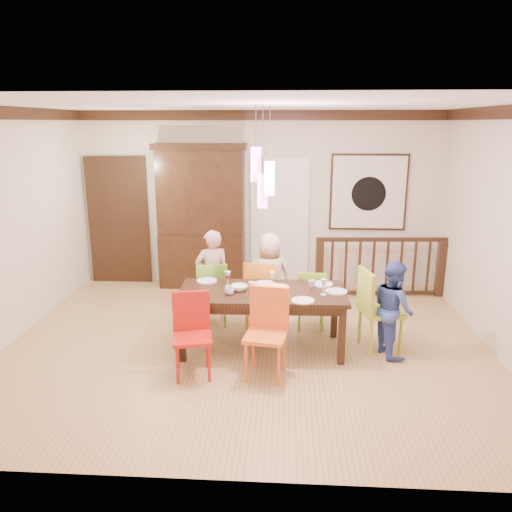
# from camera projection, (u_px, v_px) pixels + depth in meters

# --- Properties ---
(floor) EXTENTS (6.00, 6.00, 0.00)m
(floor) POSITION_uv_depth(u_px,v_px,m) (248.00, 344.00, 6.31)
(floor) COLOR tan
(floor) RESTS_ON ground
(ceiling) EXTENTS (6.00, 6.00, 0.00)m
(ceiling) POSITION_uv_depth(u_px,v_px,m) (247.00, 105.00, 5.56)
(ceiling) COLOR white
(ceiling) RESTS_ON wall_back
(wall_back) EXTENTS (6.00, 0.00, 6.00)m
(wall_back) POSITION_uv_depth(u_px,v_px,m) (259.00, 200.00, 8.34)
(wall_back) COLOR beige
(wall_back) RESTS_ON floor
(wall_left) EXTENTS (0.00, 5.00, 5.00)m
(wall_left) POSITION_uv_depth(u_px,v_px,m) (4.00, 228.00, 6.11)
(wall_left) COLOR beige
(wall_left) RESTS_ON floor
(wall_right) EXTENTS (0.00, 5.00, 5.00)m
(wall_right) POSITION_uv_depth(u_px,v_px,m) (506.00, 235.00, 5.75)
(wall_right) COLOR beige
(wall_right) RESTS_ON floor
(crown_molding) EXTENTS (6.00, 5.00, 0.16)m
(crown_molding) POSITION_uv_depth(u_px,v_px,m) (247.00, 112.00, 5.58)
(crown_molding) COLOR black
(crown_molding) RESTS_ON wall_back
(panel_door) EXTENTS (1.04, 0.07, 2.24)m
(panel_door) POSITION_uv_depth(u_px,v_px,m) (119.00, 222.00, 8.54)
(panel_door) COLOR black
(panel_door) RESTS_ON wall_back
(white_doorway) EXTENTS (0.97, 0.05, 2.22)m
(white_doorway) POSITION_uv_depth(u_px,v_px,m) (280.00, 224.00, 8.39)
(white_doorway) COLOR silver
(white_doorway) RESTS_ON wall_back
(painting) EXTENTS (1.25, 0.06, 1.25)m
(painting) POSITION_uv_depth(u_px,v_px,m) (368.00, 192.00, 8.16)
(painting) COLOR black
(painting) RESTS_ON wall_back
(pendant_cluster) EXTENTS (0.27, 0.21, 1.14)m
(pendant_cluster) POSITION_uv_depth(u_px,v_px,m) (263.00, 177.00, 5.64)
(pendant_cluster) COLOR #FF4C91
(pendant_cluster) RESTS_ON ceiling
(dining_table) EXTENTS (2.02, 0.96, 0.75)m
(dining_table) POSITION_uv_depth(u_px,v_px,m) (262.00, 298.00, 6.02)
(dining_table) COLOR black
(dining_table) RESTS_ON floor
(chair_far_left) EXTENTS (0.49, 0.49, 0.90)m
(chair_far_left) POSITION_uv_depth(u_px,v_px,m) (211.00, 289.00, 6.79)
(chair_far_left) COLOR #67A932
(chair_far_left) RESTS_ON floor
(chair_far_mid) EXTENTS (0.45, 0.45, 0.94)m
(chair_far_mid) POSITION_uv_depth(u_px,v_px,m) (261.00, 288.00, 6.75)
(chair_far_mid) COLOR orange
(chair_far_mid) RESTS_ON floor
(chair_far_right) EXTENTS (0.38, 0.38, 0.83)m
(chair_far_right) POSITION_uv_depth(u_px,v_px,m) (311.00, 295.00, 6.69)
(chair_far_right) COLOR #83BB28
(chair_far_right) RESTS_ON floor
(chair_near_left) EXTENTS (0.49, 0.49, 0.92)m
(chair_near_left) POSITION_uv_depth(u_px,v_px,m) (192.00, 331.00, 5.39)
(chair_near_left) COLOR red
(chair_near_left) RESTS_ON floor
(chair_near_mid) EXTENTS (0.50, 0.50, 0.97)m
(chair_near_mid) POSITION_uv_depth(u_px,v_px,m) (266.00, 329.00, 5.37)
(chair_near_mid) COLOR orange
(chair_near_mid) RESTS_ON floor
(chair_end_right) EXTENTS (0.55, 0.55, 1.02)m
(chair_end_right) POSITION_uv_depth(u_px,v_px,m) (381.00, 304.00, 6.01)
(chair_end_right) COLOR #9DB72F
(chair_end_right) RESTS_ON floor
(china_hutch) EXTENTS (1.51, 0.46, 2.39)m
(china_hutch) POSITION_uv_depth(u_px,v_px,m) (201.00, 217.00, 8.27)
(china_hutch) COLOR black
(china_hutch) RESTS_ON floor
(balustrade) EXTENTS (2.07, 0.20, 0.96)m
(balustrade) POSITION_uv_depth(u_px,v_px,m) (380.00, 266.00, 7.94)
(balustrade) COLOR black
(balustrade) RESTS_ON floor
(person_far_left) EXTENTS (0.55, 0.45, 1.30)m
(person_far_left) POSITION_uv_depth(u_px,v_px,m) (212.00, 276.00, 6.89)
(person_far_left) COLOR beige
(person_far_left) RESTS_ON floor
(person_far_mid) EXTENTS (0.69, 0.53, 1.27)m
(person_far_mid) POSITION_uv_depth(u_px,v_px,m) (270.00, 278.00, 6.87)
(person_far_mid) COLOR beige
(person_far_mid) RESTS_ON floor
(person_end_right) EXTENTS (0.57, 0.66, 1.16)m
(person_end_right) POSITION_uv_depth(u_px,v_px,m) (393.00, 308.00, 5.90)
(person_end_right) COLOR #3A50A2
(person_end_right) RESTS_ON floor
(serving_bowl) EXTENTS (0.31, 0.31, 0.07)m
(serving_bowl) POSITION_uv_depth(u_px,v_px,m) (277.00, 290.00, 5.92)
(serving_bowl) COLOR yellow
(serving_bowl) RESTS_ON dining_table
(small_bowl) EXTENTS (0.25, 0.25, 0.07)m
(small_bowl) POSITION_uv_depth(u_px,v_px,m) (239.00, 288.00, 6.00)
(small_bowl) COLOR white
(small_bowl) RESTS_ON dining_table
(cup_left) EXTENTS (0.13, 0.13, 0.09)m
(cup_left) POSITION_uv_depth(u_px,v_px,m) (229.00, 291.00, 5.84)
(cup_left) COLOR silver
(cup_left) RESTS_ON dining_table
(cup_right) EXTENTS (0.11, 0.11, 0.09)m
(cup_right) POSITION_uv_depth(u_px,v_px,m) (312.00, 283.00, 6.13)
(cup_right) COLOR silver
(cup_right) RESTS_ON dining_table
(plate_far_left) EXTENTS (0.26, 0.26, 0.01)m
(plate_far_left) POSITION_uv_depth(u_px,v_px,m) (207.00, 281.00, 6.35)
(plate_far_left) COLOR white
(plate_far_left) RESTS_ON dining_table
(plate_far_mid) EXTENTS (0.26, 0.26, 0.01)m
(plate_far_mid) POSITION_uv_depth(u_px,v_px,m) (265.00, 284.00, 6.23)
(plate_far_mid) COLOR white
(plate_far_mid) RESTS_ON dining_table
(plate_far_right) EXTENTS (0.26, 0.26, 0.01)m
(plate_far_right) POSITION_uv_depth(u_px,v_px,m) (322.00, 284.00, 6.22)
(plate_far_right) COLOR white
(plate_far_right) RESTS_ON dining_table
(plate_near_left) EXTENTS (0.26, 0.26, 0.01)m
(plate_near_left) POSITION_uv_depth(u_px,v_px,m) (196.00, 299.00, 5.70)
(plate_near_left) COLOR white
(plate_near_left) RESTS_ON dining_table
(plate_near_mid) EXTENTS (0.26, 0.26, 0.01)m
(plate_near_mid) POSITION_uv_depth(u_px,v_px,m) (303.00, 301.00, 5.64)
(plate_near_mid) COLOR white
(plate_near_mid) RESTS_ON dining_table
(plate_end_right) EXTENTS (0.26, 0.26, 0.01)m
(plate_end_right) POSITION_uv_depth(u_px,v_px,m) (336.00, 291.00, 5.95)
(plate_end_right) COLOR white
(plate_end_right) RESTS_ON dining_table
(wine_glass_a) EXTENTS (0.08, 0.08, 0.19)m
(wine_glass_a) POSITION_uv_depth(u_px,v_px,m) (228.00, 279.00, 6.14)
(wine_glass_a) COLOR #590C19
(wine_glass_a) RESTS_ON dining_table
(wine_glass_b) EXTENTS (0.08, 0.08, 0.19)m
(wine_glass_b) POSITION_uv_depth(u_px,v_px,m) (272.00, 279.00, 6.12)
(wine_glass_b) COLOR silver
(wine_glass_b) RESTS_ON dining_table
(wine_glass_c) EXTENTS (0.08, 0.08, 0.19)m
(wine_glass_c) POSITION_uv_depth(u_px,v_px,m) (252.00, 290.00, 5.73)
(wine_glass_c) COLOR #590C19
(wine_glass_c) RESTS_ON dining_table
(wine_glass_d) EXTENTS (0.08, 0.08, 0.19)m
(wine_glass_d) POSITION_uv_depth(u_px,v_px,m) (324.00, 287.00, 5.83)
(wine_glass_d) COLOR silver
(wine_glass_d) RESTS_ON dining_table
(napkin) EXTENTS (0.18, 0.14, 0.01)m
(napkin) POSITION_uv_depth(u_px,v_px,m) (262.00, 301.00, 5.64)
(napkin) COLOR #D83359
(napkin) RESTS_ON dining_table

